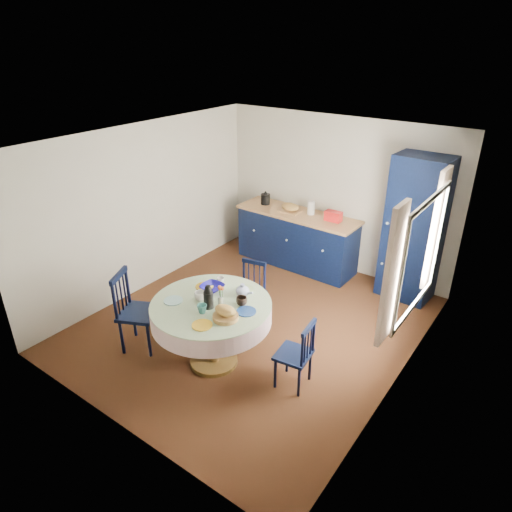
{
  "coord_description": "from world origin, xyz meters",
  "views": [
    {
      "loc": [
        3.09,
        -4.21,
        3.62
      ],
      "look_at": [
        -0.1,
        0.2,
        0.94
      ],
      "focal_mm": 32.0,
      "sensor_mm": 36.0,
      "label": 1
    }
  ],
  "objects_px": {
    "kitchen_counter": "(297,238)",
    "chair_right": "(297,354)",
    "pantry_cabinet": "(414,230)",
    "mug_d": "(221,281)",
    "chair_left": "(135,310)",
    "mug_c": "(242,301)",
    "chair_far": "(250,292)",
    "cobalt_bowl": "(212,288)",
    "dining_table": "(212,313)",
    "mug_a": "(200,296)",
    "mug_b": "(202,309)"
  },
  "relations": [
    {
      "from": "kitchen_counter",
      "to": "chair_right",
      "type": "distance_m",
      "value": 3.03
    },
    {
      "from": "pantry_cabinet",
      "to": "mug_d",
      "type": "relative_size",
      "value": 22.65
    },
    {
      "from": "pantry_cabinet",
      "to": "mug_d",
      "type": "bearing_deg",
      "value": -117.0
    },
    {
      "from": "chair_left",
      "to": "mug_c",
      "type": "bearing_deg",
      "value": -96.06
    },
    {
      "from": "chair_far",
      "to": "cobalt_bowl",
      "type": "relative_size",
      "value": 3.18
    },
    {
      "from": "dining_table",
      "to": "mug_a",
      "type": "bearing_deg",
      "value": -173.43
    },
    {
      "from": "chair_right",
      "to": "mug_a",
      "type": "xyz_separation_m",
      "value": [
        -1.15,
        -0.27,
        0.47
      ]
    },
    {
      "from": "chair_right",
      "to": "mug_d",
      "type": "relative_size",
      "value": 8.97
    },
    {
      "from": "cobalt_bowl",
      "to": "chair_far",
      "type": "bearing_deg",
      "value": 91.16
    },
    {
      "from": "pantry_cabinet",
      "to": "mug_a",
      "type": "xyz_separation_m",
      "value": [
        -1.45,
        -2.95,
        -0.18
      ]
    },
    {
      "from": "chair_far",
      "to": "mug_b",
      "type": "bearing_deg",
      "value": -89.9
    },
    {
      "from": "chair_far",
      "to": "mug_a",
      "type": "relative_size",
      "value": 6.34
    },
    {
      "from": "kitchen_counter",
      "to": "cobalt_bowl",
      "type": "height_order",
      "value": "kitchen_counter"
    },
    {
      "from": "cobalt_bowl",
      "to": "dining_table",
      "type": "bearing_deg",
      "value": -51.11
    },
    {
      "from": "dining_table",
      "to": "chair_far",
      "type": "distance_m",
      "value": 1.07
    },
    {
      "from": "cobalt_bowl",
      "to": "mug_c",
      "type": "bearing_deg",
      "value": -6.74
    },
    {
      "from": "kitchen_counter",
      "to": "cobalt_bowl",
      "type": "relative_size",
      "value": 7.78
    },
    {
      "from": "pantry_cabinet",
      "to": "dining_table",
      "type": "bearing_deg",
      "value": -110.2
    },
    {
      "from": "kitchen_counter",
      "to": "pantry_cabinet",
      "type": "height_order",
      "value": "pantry_cabinet"
    },
    {
      "from": "dining_table",
      "to": "mug_b",
      "type": "relative_size",
      "value": 12.58
    },
    {
      "from": "kitchen_counter",
      "to": "dining_table",
      "type": "distance_m",
      "value": 2.9
    },
    {
      "from": "mug_a",
      "to": "cobalt_bowl",
      "type": "bearing_deg",
      "value": 98.63
    },
    {
      "from": "kitchen_counter",
      "to": "chair_left",
      "type": "relative_size",
      "value": 2.04
    },
    {
      "from": "pantry_cabinet",
      "to": "chair_left",
      "type": "relative_size",
      "value": 2.08
    },
    {
      "from": "chair_right",
      "to": "chair_left",
      "type": "bearing_deg",
      "value": -81.49
    },
    {
      "from": "dining_table",
      "to": "mug_d",
      "type": "bearing_deg",
      "value": 116.35
    },
    {
      "from": "chair_left",
      "to": "chair_right",
      "type": "distance_m",
      "value": 2.08
    },
    {
      "from": "chair_right",
      "to": "mug_b",
      "type": "distance_m",
      "value": 1.15
    },
    {
      "from": "chair_right",
      "to": "mug_c",
      "type": "xyz_separation_m",
      "value": [
        -0.7,
        -0.07,
        0.46
      ]
    },
    {
      "from": "mug_b",
      "to": "mug_d",
      "type": "relative_size",
      "value": 1.17
    },
    {
      "from": "pantry_cabinet",
      "to": "mug_b",
      "type": "xyz_separation_m",
      "value": [
        -1.26,
        -3.14,
        -0.18
      ]
    },
    {
      "from": "chair_far",
      "to": "mug_c",
      "type": "distance_m",
      "value": 1.08
    },
    {
      "from": "chair_far",
      "to": "chair_right",
      "type": "relative_size",
      "value": 1.01
    },
    {
      "from": "chair_left",
      "to": "chair_far",
      "type": "height_order",
      "value": "chair_left"
    },
    {
      "from": "mug_a",
      "to": "pantry_cabinet",
      "type": "bearing_deg",
      "value": 63.82
    },
    {
      "from": "chair_right",
      "to": "mug_d",
      "type": "xyz_separation_m",
      "value": [
        -1.2,
        0.15,
        0.46
      ]
    },
    {
      "from": "chair_right",
      "to": "dining_table",
      "type": "bearing_deg",
      "value": -82.61
    },
    {
      "from": "kitchen_counter",
      "to": "dining_table",
      "type": "xyz_separation_m",
      "value": [
        0.58,
        -2.84,
        0.23
      ]
    },
    {
      "from": "pantry_cabinet",
      "to": "cobalt_bowl",
      "type": "height_order",
      "value": "pantry_cabinet"
    },
    {
      "from": "kitchen_counter",
      "to": "cobalt_bowl",
      "type": "xyz_separation_m",
      "value": [
        0.39,
        -2.6,
        0.4
      ]
    },
    {
      "from": "mug_b",
      "to": "pantry_cabinet",
      "type": "bearing_deg",
      "value": 68.18
    },
    {
      "from": "chair_far",
      "to": "dining_table",
      "type": "bearing_deg",
      "value": -89.94
    },
    {
      "from": "dining_table",
      "to": "mug_d",
      "type": "relative_size",
      "value": 14.68
    },
    {
      "from": "chair_right",
      "to": "cobalt_bowl",
      "type": "distance_m",
      "value": 1.27
    },
    {
      "from": "pantry_cabinet",
      "to": "chair_left",
      "type": "height_order",
      "value": "pantry_cabinet"
    },
    {
      "from": "pantry_cabinet",
      "to": "dining_table",
      "type": "height_order",
      "value": "pantry_cabinet"
    },
    {
      "from": "mug_c",
      "to": "dining_table",
      "type": "bearing_deg",
      "value": -148.72
    },
    {
      "from": "mug_b",
      "to": "mug_a",
      "type": "bearing_deg",
      "value": 136.14
    },
    {
      "from": "mug_a",
      "to": "mug_b",
      "type": "relative_size",
      "value": 1.23
    },
    {
      "from": "mug_c",
      "to": "cobalt_bowl",
      "type": "bearing_deg",
      "value": 173.26
    }
  ]
}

